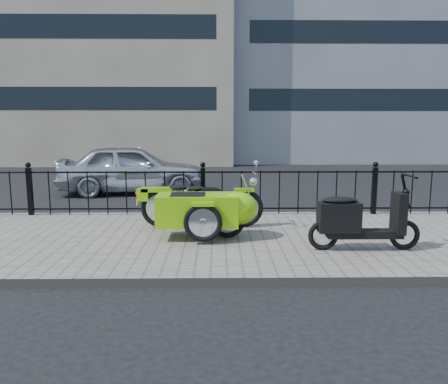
{
  "coord_description": "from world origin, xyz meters",
  "views": [
    {
      "loc": [
        0.3,
        -7.46,
        1.99
      ],
      "look_at": [
        0.41,
        -0.1,
        0.81
      ],
      "focal_mm": 35.0,
      "sensor_mm": 36.0,
      "label": 1
    }
  ],
  "objects_px": {
    "motorcycle_sidecar": "(209,208)",
    "spare_tire": "(228,220)",
    "scooter": "(357,221)",
    "sedan_car": "(132,169)"
  },
  "relations": [
    {
      "from": "scooter",
      "to": "spare_tire",
      "type": "height_order",
      "value": "scooter"
    },
    {
      "from": "motorcycle_sidecar",
      "to": "scooter",
      "type": "relative_size",
      "value": 1.37
    },
    {
      "from": "spare_tire",
      "to": "sedan_car",
      "type": "xyz_separation_m",
      "value": [
        -2.57,
        5.34,
        0.28
      ]
    },
    {
      "from": "motorcycle_sidecar",
      "to": "sedan_car",
      "type": "relative_size",
      "value": 0.56
    },
    {
      "from": "scooter",
      "to": "sedan_car",
      "type": "bearing_deg",
      "value": 126.41
    },
    {
      "from": "motorcycle_sidecar",
      "to": "sedan_car",
      "type": "xyz_separation_m",
      "value": [
        -2.26,
        5.21,
        0.1
      ]
    },
    {
      "from": "spare_tire",
      "to": "sedan_car",
      "type": "relative_size",
      "value": 0.14
    },
    {
      "from": "scooter",
      "to": "spare_tire",
      "type": "relative_size",
      "value": 2.86
    },
    {
      "from": "motorcycle_sidecar",
      "to": "spare_tire",
      "type": "height_order",
      "value": "motorcycle_sidecar"
    },
    {
      "from": "scooter",
      "to": "sedan_car",
      "type": "relative_size",
      "value": 0.41
    }
  ]
}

